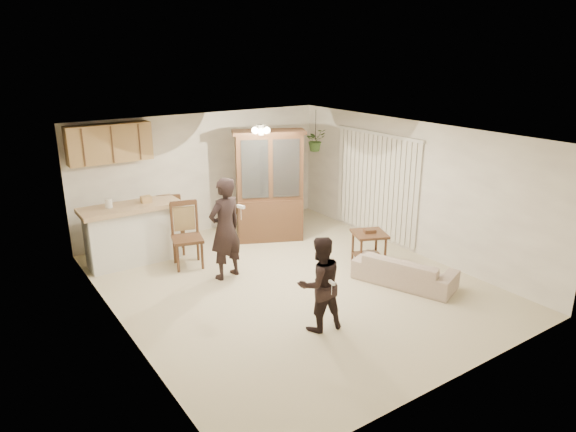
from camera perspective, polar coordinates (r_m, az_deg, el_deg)
floor at (r=8.66m, az=0.25°, el=-7.47°), size 6.50×6.50×0.00m
ceiling at (r=7.91m, az=0.28°, el=9.11°), size 5.50×6.50×0.02m
wall_back at (r=10.94m, az=-9.43°, el=4.71°), size 5.50×0.02×2.50m
wall_front at (r=5.99m, az=18.26°, el=-7.39°), size 5.50×0.02×2.50m
wall_left at (r=7.11m, az=-18.40°, el=-3.35°), size 0.02×6.50×2.50m
wall_right at (r=9.95m, az=13.47°, el=3.12°), size 0.02×6.50×2.50m
breakfast_bar at (r=9.72m, az=-16.84°, el=-2.17°), size 1.60×0.55×1.00m
bar_top at (r=9.55m, az=-17.13°, el=0.93°), size 1.75×0.70×0.08m
upper_cabinets at (r=9.98m, az=-19.23°, el=7.65°), size 1.50×0.34×0.70m
vertical_blinds at (r=10.57m, az=9.69°, el=3.38°), size 0.06×2.30×2.10m
ceiling_fixture at (r=9.03m, az=-3.03°, el=9.56°), size 0.36×0.36×0.20m
hanging_plant at (r=11.26m, az=3.06°, el=8.42°), size 0.43×0.37×0.48m
plant_cord at (r=11.21m, az=3.09°, el=10.06°), size 0.01×0.01×0.65m
sofa at (r=8.71m, az=12.86°, el=-5.14°), size 1.37×2.01×0.73m
adult at (r=8.62m, az=-7.01°, el=-1.25°), size 0.74×0.57×1.80m
child at (r=7.07m, az=3.54°, el=-7.57°), size 0.72×0.60×1.35m
china_hutch at (r=10.30m, az=-2.09°, el=3.26°), size 1.51×1.09×2.23m
side_table at (r=9.35m, az=8.96°, el=-3.56°), size 0.74×0.74×0.69m
chair_bar at (r=9.36m, az=-11.06°, el=-3.60°), size 0.63×0.63×1.17m
chair_hutch_left at (r=10.05m, az=-12.81°, el=-2.33°), size 0.61×0.61×1.09m
chair_hutch_right at (r=10.96m, az=-5.53°, el=-0.17°), size 0.70×0.70×1.14m
controller_adult at (r=8.19m, az=-5.26°, el=1.04°), size 0.08×0.16×0.05m
controller_child at (r=6.76m, az=4.90°, el=-7.39°), size 0.05×0.12×0.04m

